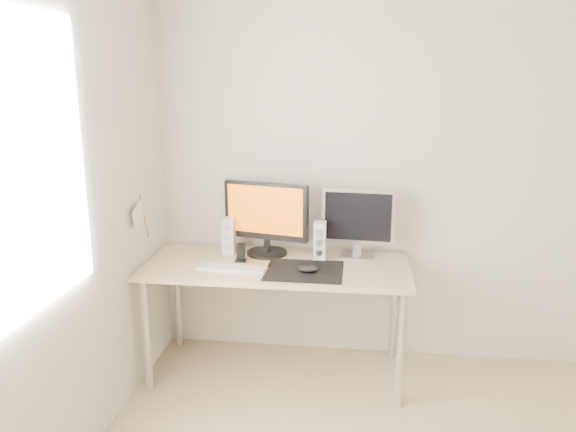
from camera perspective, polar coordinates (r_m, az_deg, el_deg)
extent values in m
plane|color=white|center=(3.65, 14.34, 4.34)|extent=(3.50, 0.00, 3.50)
plane|color=white|center=(2.31, -27.18, -2.35)|extent=(0.00, 3.50, 3.50)
cube|color=black|center=(3.30, 1.67, -5.57)|extent=(0.45, 0.40, 0.00)
ellipsoid|color=black|center=(3.26, 1.97, -5.38)|extent=(0.12, 0.07, 0.04)
cube|color=#D1B587|center=(3.43, -1.14, -5.09)|extent=(1.60, 0.70, 0.03)
cylinder|color=silver|center=(3.49, -14.20, -11.66)|extent=(0.05, 0.05, 0.70)
cylinder|color=silver|center=(3.28, 11.36, -13.22)|extent=(0.05, 0.05, 0.70)
cylinder|color=silver|center=(3.99, -11.19, -8.14)|extent=(0.05, 0.05, 0.70)
cylinder|color=silver|center=(3.81, 10.78, -9.23)|extent=(0.05, 0.05, 0.70)
cylinder|color=black|center=(3.60, -2.15, -3.74)|extent=(0.31, 0.31, 0.02)
cylinder|color=black|center=(3.58, -2.16, -2.70)|extent=(0.05, 0.05, 0.12)
cube|color=black|center=(3.52, -2.24, 0.52)|extent=(0.55, 0.17, 0.36)
cube|color=orange|center=(3.49, -2.39, 0.60)|extent=(0.49, 0.12, 0.30)
cube|color=silver|center=(3.57, 7.02, -4.02)|extent=(0.23, 0.18, 0.01)
cube|color=#ABABAD|center=(3.55, 7.05, -3.14)|extent=(0.05, 0.04, 0.10)
cube|color=#BABABC|center=(3.50, 7.15, -0.01)|extent=(0.45, 0.08, 0.34)
cube|color=black|center=(3.48, 7.12, -0.10)|extent=(0.41, 0.04, 0.30)
cube|color=white|center=(3.60, -6.01, -2.01)|extent=(0.08, 0.09, 0.24)
cylinder|color=#BDBDC0|center=(3.58, -6.14, -3.19)|extent=(0.05, 0.01, 0.05)
cylinder|color=#B6B6B8|center=(3.56, -6.16, -2.20)|extent=(0.05, 0.01, 0.05)
cylinder|color=#B7B7B9|center=(3.54, -6.19, -1.19)|extent=(0.05, 0.01, 0.05)
cube|color=white|center=(3.48, 3.25, -2.52)|extent=(0.08, 0.09, 0.24)
cylinder|color=#BABBBD|center=(3.46, 3.19, -3.74)|extent=(0.05, 0.01, 0.05)
cylinder|color=silver|center=(3.44, 3.20, -2.72)|extent=(0.05, 0.01, 0.05)
cylinder|color=silver|center=(3.42, 3.22, -1.69)|extent=(0.05, 0.01, 0.05)
cube|color=silver|center=(3.34, -5.66, -5.33)|extent=(0.43, 0.16, 0.01)
cube|color=silver|center=(3.34, -5.67, -5.20)|extent=(0.41, 0.15, 0.01)
cube|color=black|center=(3.47, -4.79, -4.50)|extent=(0.07, 0.06, 0.01)
cube|color=black|center=(3.45, -4.81, -3.57)|extent=(0.05, 0.02, 0.10)
cylinder|color=#A57F54|center=(3.47, -14.40, -0.06)|extent=(0.01, 0.10, 0.29)
cube|color=white|center=(3.38, -14.96, 0.23)|extent=(0.00, 0.19, 0.15)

